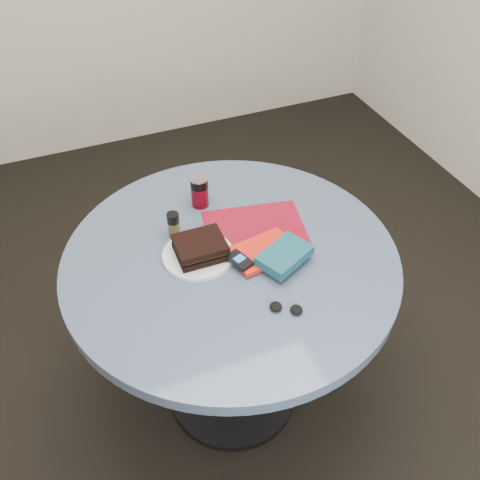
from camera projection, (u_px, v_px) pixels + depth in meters
name	position (u px, v px, depth m)	size (l,w,h in m)	color
ground	(233.00, 393.00, 2.09)	(4.00, 4.00, 0.00)	black
table	(231.00, 292.00, 1.69)	(1.00, 1.00, 0.75)	black
plate	(198.00, 255.00, 1.57)	(0.21, 0.21, 0.01)	silver
sandwich	(200.00, 248.00, 1.55)	(0.14, 0.12, 0.05)	black
soda_can	(200.00, 191.00, 1.72)	(0.07, 0.07, 0.11)	#5D0412
pepper_grinder	(174.00, 225.00, 1.62)	(0.05, 0.05, 0.09)	#504722
magazine	(255.00, 229.00, 1.67)	(0.31, 0.23, 0.01)	maroon
red_book	(263.00, 252.00, 1.57)	(0.19, 0.13, 0.02)	red
novel	(284.00, 256.00, 1.53)	(0.15, 0.10, 0.03)	#124455
mp3_player	(239.00, 260.00, 1.53)	(0.07, 0.09, 0.01)	black
headphones	(286.00, 308.00, 1.42)	(0.09, 0.08, 0.02)	black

